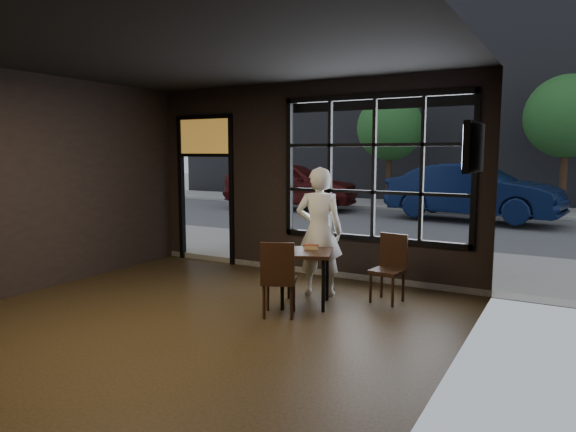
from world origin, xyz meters
The scene contains 18 objects.
floor centered at (0.00, 0.00, -0.01)m, with size 6.00×7.00×0.02m, color black.
ceiling centered at (0.00, 0.00, 3.21)m, with size 6.00×7.00×0.02m, color black.
wall_right centered at (3.00, 0.00, 1.60)m, with size 0.04×7.00×3.20m, color black.
window_frame centered at (1.20, 3.50, 1.80)m, with size 3.06×0.12×2.28m, color black.
stained_transom centered at (-2.10, 3.50, 2.35)m, with size 1.20×0.06×0.70m, color orange.
street_asphalt centered at (0.00, 24.00, -0.02)m, with size 60.00×41.00×0.04m, color #545456.
building_across centered at (0.00, 23.00, 7.50)m, with size 28.00×12.00×15.00m, color #5B5956.
cafe_table centered at (0.85, 1.87, 0.37)m, with size 0.69×0.69×0.75m, color black.
chair_near centered at (0.77, 1.32, 0.48)m, with size 0.42×0.42×0.97m, color black.
chair_window centered at (1.77, 2.54, 0.47)m, with size 0.40×0.40×0.93m, color black.
man centered at (0.78, 2.44, 0.92)m, with size 0.67×0.44×1.85m, color white.
hotdog centered at (0.86, 2.00, 0.77)m, with size 0.20×0.08×0.06m, color tan, non-canonical shape.
cup centered at (0.59, 1.71, 0.79)m, with size 0.12×0.12×0.10m, color silver.
tv centered at (2.93, 1.98, 2.11)m, with size 0.11×0.96×0.56m, color black.
navy_car centered at (1.30, 11.73, 0.91)m, with size 1.72×4.92×1.62m, color black.
maroon_car centered at (-5.00, 12.01, 0.92)m, with size 1.93×4.79×1.63m, color #450E0E.
tree_left centered at (-2.29, 14.78, 2.96)m, with size 2.47×2.47×4.21m.
tree_right centered at (3.57, 14.94, 3.19)m, with size 2.66×2.66×4.54m.
Camera 1 is at (3.96, -4.12, 2.05)m, focal length 32.00 mm.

